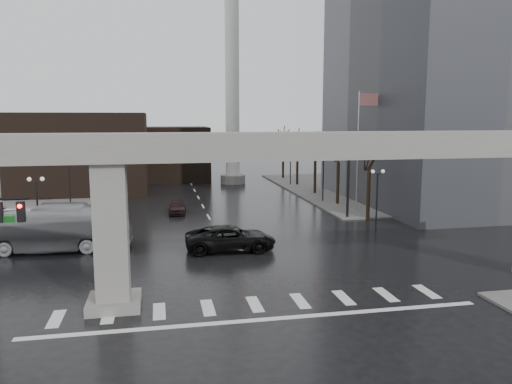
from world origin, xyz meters
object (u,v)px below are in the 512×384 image
pickup_truck (231,238)px  city_bus (44,228)px  signal_mast_arm (310,157)px  far_car (178,207)px

pickup_truck → city_bus: size_ratio=0.54×
pickup_truck → city_bus: (-13.01, 2.48, 0.77)m
signal_mast_arm → pickup_truck: signal_mast_arm is taller
signal_mast_arm → far_car: signal_mast_arm is taller
signal_mast_arm → pickup_truck: size_ratio=1.88×
signal_mast_arm → city_bus: size_ratio=1.01×
city_bus → far_car: bearing=-34.7°
far_car → pickup_truck: bearing=-72.8°
signal_mast_arm → far_car: 14.05m
pickup_truck → city_bus: city_bus is taller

